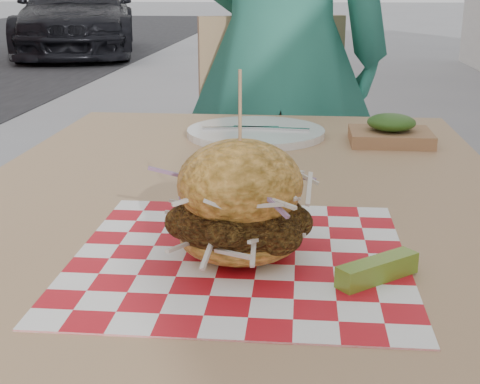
{
  "coord_description": "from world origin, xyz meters",
  "views": [
    {
      "loc": [
        -0.2,
        -0.76,
        1.04
      ],
      "look_at": [
        -0.26,
        -0.09,
        0.82
      ],
      "focal_mm": 50.0,
      "sensor_mm": 36.0,
      "label": 1
    }
  ],
  "objects": [
    {
      "name": "patio_chair",
      "position": [
        -0.31,
        1.08,
        0.55
      ],
      "size": [
        0.52,
        0.52,
        0.95
      ],
      "rotation": [
        0.0,
        0.0,
        0.26
      ],
      "color": "tan",
      "rests_on": "ground"
    },
    {
      "name": "place_setting",
      "position": [
        -0.29,
        0.52,
        0.76
      ],
      "size": [
        0.27,
        0.27,
        0.02
      ],
      "color": "white",
      "rests_on": "patio_table"
    },
    {
      "name": "sandwich",
      "position": [
        -0.26,
        -0.09,
        0.81
      ],
      "size": [
        0.18,
        0.18,
        0.2
      ],
      "color": "gold",
      "rests_on": "paper_liner"
    },
    {
      "name": "diner",
      "position": [
        -0.26,
        1.09,
        0.86
      ],
      "size": [
        0.64,
        0.43,
        1.71
      ],
      "primitive_type": "imported",
      "rotation": [
        0.0,
        0.0,
        3.18
      ],
      "color": "#2C806C",
      "rests_on": "ground"
    },
    {
      "name": "patio_table",
      "position": [
        -0.29,
        0.14,
        0.67
      ],
      "size": [
        0.8,
        1.2,
        0.75
      ],
      "color": "tan",
      "rests_on": "ground"
    },
    {
      "name": "car_dark",
      "position": [
        -3.6,
        9.43,
        0.58
      ],
      "size": [
        2.52,
        4.26,
        1.16
      ],
      "primitive_type": "imported",
      "rotation": [
        0.0,
        0.0,
        0.24
      ],
      "color": "black",
      "rests_on": "ground"
    },
    {
      "name": "pickle_spear",
      "position": [
        -0.12,
        -0.14,
        0.76
      ],
      "size": [
        0.09,
        0.08,
        0.02
      ],
      "primitive_type": "cube",
      "rotation": [
        0.0,
        0.0,
        0.68
      ],
      "color": "olive",
      "rests_on": "paper_liner"
    },
    {
      "name": "kraft_tray",
      "position": [
        -0.03,
        0.48,
        0.77
      ],
      "size": [
        0.15,
        0.12,
        0.06
      ],
      "color": "#9C6C47",
      "rests_on": "patio_table"
    },
    {
      "name": "paper_liner",
      "position": [
        -0.26,
        -0.09,
        0.75
      ],
      "size": [
        0.36,
        0.36,
        0.0
      ],
      "primitive_type": "cube",
      "color": "red",
      "rests_on": "patio_table"
    }
  ]
}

